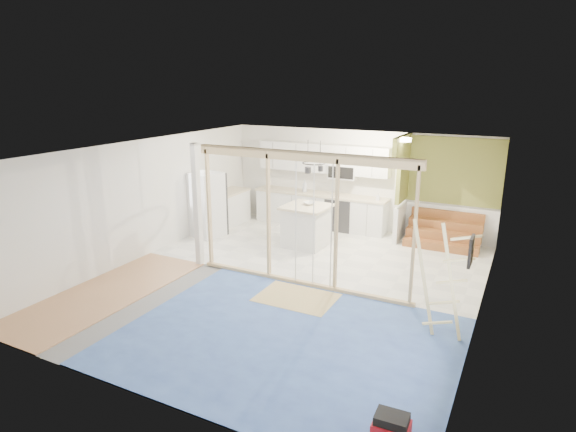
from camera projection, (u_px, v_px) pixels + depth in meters
The scene contains 17 objects.
room at pixel (287, 218), 9.09m from camera, with size 7.01×8.01×2.61m.
floor_overlays at pixel (292, 281), 9.46m from camera, with size 7.00×8.00×0.03m.
stud_frame at pixel (274, 201), 9.13m from camera, with size 4.66×0.14×2.60m.
base_cabinets at pixel (291, 210), 12.90m from camera, with size 4.45×2.24×0.93m.
upper_cabinets at pixel (325, 159), 12.59m from camera, with size 3.60×0.41×0.85m.
green_partition at pixel (433, 206), 11.43m from camera, with size 2.25×1.51×2.60m.
pot_rack at pixel (313, 165), 10.66m from camera, with size 0.52×0.52×0.72m.
sheathing_panel at pixel (466, 294), 5.85m from camera, with size 0.02×4.00×2.60m, color tan.
electrical_panel at pixel (471, 251), 6.30m from camera, with size 0.04×0.30×0.40m, color #333438.
ceiling_light at pixel (404, 140), 10.72m from camera, with size 0.32×0.32×0.08m, color #FFEABF.
fridge at pixel (207, 205), 11.99m from camera, with size 0.85×0.82×1.64m.
island at pixel (306, 226), 11.34m from camera, with size 1.06×1.06×1.00m.
bowl at pixel (309, 203), 11.28m from camera, with size 0.27×0.27×0.07m, color beige.
soap_bottle_a at pixel (305, 186), 12.85m from camera, with size 0.13×0.13×0.33m, color #B2B8C6.
soap_bottle_b at pixel (378, 197), 11.97m from camera, with size 0.08×0.09×0.19m, color silver.
toolbox at pixel (391, 430), 5.17m from camera, with size 0.40×0.31×0.37m.
ladder at pixel (441, 281), 7.13m from camera, with size 0.98×0.13×1.83m.
Camera 1 is at (3.99, -7.78, 3.80)m, focal length 30.00 mm.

